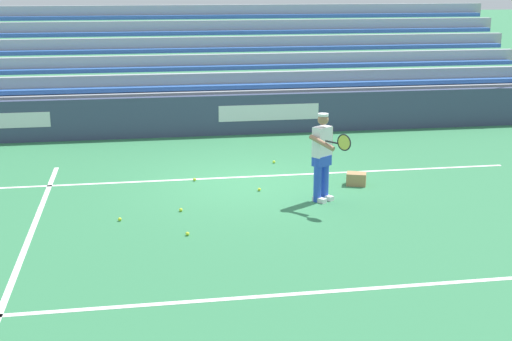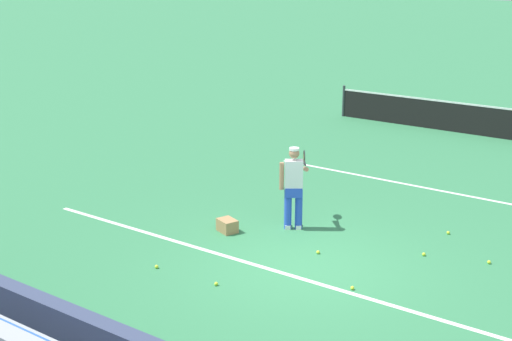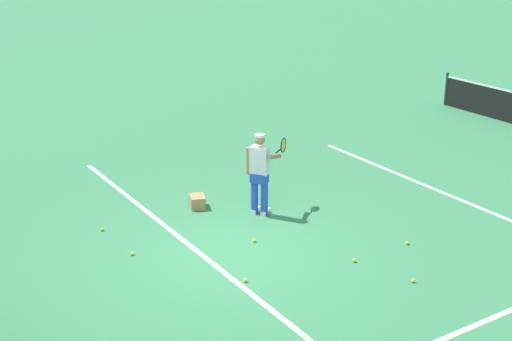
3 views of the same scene
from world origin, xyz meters
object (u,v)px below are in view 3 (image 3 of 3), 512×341
tennis_ball_far_right (245,280)px  ball_box_cardboard (197,202)px  tennis_ball_stray_back (102,229)px  tennis_ball_far_left (407,243)px  tennis_player (260,173)px  tennis_ball_on_baseline (132,254)px  tennis_ball_near_player (254,240)px  tennis_ball_midcourt (413,281)px  tennis_ball_toward_net (354,260)px

tennis_ball_far_right → ball_box_cardboard: bearing=165.4°
tennis_ball_stray_back → tennis_ball_far_left: bearing=51.4°
tennis_ball_far_right → tennis_player: bearing=142.2°
tennis_ball_on_baseline → tennis_ball_near_player: same height
ball_box_cardboard → tennis_ball_midcourt: (4.84, 1.50, -0.10)m
ball_box_cardboard → tennis_ball_on_baseline: bearing=-56.9°
tennis_ball_far_left → tennis_ball_midcourt: size_ratio=1.00×
tennis_ball_near_player → tennis_player: bearing=142.3°
tennis_ball_far_right → tennis_ball_toward_net: same height
tennis_ball_midcourt → tennis_ball_toward_net: size_ratio=1.00×
tennis_ball_on_baseline → tennis_ball_midcourt: 5.00m
tennis_ball_far_left → tennis_ball_near_player: same height
tennis_ball_far_left → tennis_ball_far_right: size_ratio=1.00×
tennis_ball_far_right → tennis_ball_toward_net: bearing=78.1°
tennis_ball_on_baseline → tennis_ball_far_left: (2.36, 4.52, 0.00)m
tennis_ball_far_left → tennis_ball_stray_back: (-3.67, -4.59, 0.00)m
tennis_ball_on_baseline → tennis_ball_midcourt: size_ratio=1.00×
tennis_player → tennis_ball_midcourt: tennis_player is taller
tennis_ball_near_player → tennis_ball_toward_net: same height
tennis_ball_far_right → tennis_ball_far_left: bearing=83.1°
tennis_ball_on_baseline → tennis_ball_stray_back: 1.31m
tennis_ball_near_player → tennis_ball_stray_back: 3.02m
tennis_player → tennis_ball_midcourt: 3.99m
tennis_ball_near_player → ball_box_cardboard: bearing=-177.4°
tennis_ball_far_right → tennis_ball_near_player: 1.56m
tennis_ball_far_left → tennis_ball_toward_net: size_ratio=1.00×
tennis_ball_toward_net → tennis_ball_stray_back: (-3.69, -3.29, 0.00)m
tennis_ball_on_baseline → tennis_ball_stray_back: (-1.30, -0.07, 0.00)m
tennis_ball_stray_back → tennis_player: bearing=72.9°
tennis_player → ball_box_cardboard: size_ratio=4.29×
tennis_ball_midcourt → tennis_ball_stray_back: same height
ball_box_cardboard → tennis_ball_stray_back: size_ratio=6.06×
tennis_ball_far_left → tennis_ball_stray_back: same height
tennis_ball_toward_net → tennis_ball_near_player: bearing=-147.4°
ball_box_cardboard → tennis_ball_far_left: size_ratio=6.06×
tennis_player → tennis_ball_stray_back: bearing=-107.1°
tennis_ball_toward_net → tennis_ball_on_baseline: bearing=-126.5°
tennis_player → tennis_ball_on_baseline: 3.14m
tennis_ball_toward_net → tennis_ball_far_right: bearing=-101.9°
tennis_ball_toward_net → tennis_ball_far_left: bearing=91.0°
tennis_player → ball_box_cardboard: (-0.99, -0.93, -0.76)m
tennis_ball_far_left → tennis_player: bearing=-150.8°
tennis_ball_stray_back → ball_box_cardboard: bearing=91.2°
tennis_ball_far_left → tennis_ball_stray_back: bearing=-128.6°
tennis_player → tennis_ball_far_right: size_ratio=25.98×
tennis_ball_midcourt → ball_box_cardboard: bearing=-162.7°
tennis_ball_toward_net → tennis_ball_stray_back: same height
tennis_player → tennis_ball_near_player: 1.62m
tennis_player → ball_box_cardboard: 1.56m
tennis_ball_far_left → tennis_ball_midcourt: (1.13, -0.95, 0.00)m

